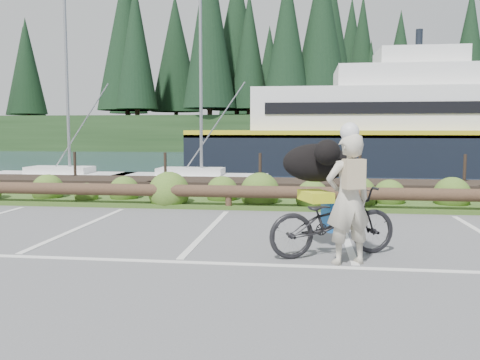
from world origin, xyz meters
name	(u,v)px	position (x,y,z in m)	size (l,w,h in m)	color
ground	(184,256)	(0.00, 0.00, 0.00)	(72.00, 72.00, 0.00)	#57585A
harbor_backdrop	(298,141)	(0.39, 78.52, 0.00)	(170.00, 160.00, 30.00)	#1C2C44
vegetation_strip	(233,203)	(0.00, 5.30, 0.05)	(34.00, 1.60, 0.10)	#3D5B21
log_rail	(229,210)	(0.00, 4.60, 0.00)	(32.00, 0.30, 0.60)	#443021
bicycle	(333,221)	(2.29, 0.29, 0.55)	(0.72, 2.08, 1.09)	black
cyclist	(348,199)	(2.48, -0.16, 0.95)	(0.69, 0.46, 1.90)	beige
dog	(316,163)	(2.03, 0.90, 1.41)	(1.10, 0.54, 0.63)	black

